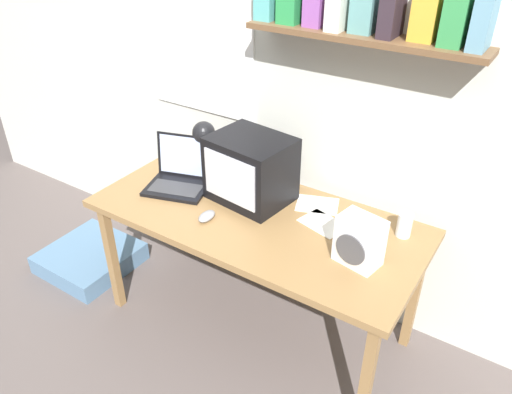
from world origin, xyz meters
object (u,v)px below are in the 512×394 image
Objects in this scene: laptop at (181,174)px; juice_glass at (404,226)px; open_notebook at (317,205)px; crt_monitor at (251,169)px; space_heater at (359,241)px; desk_lamp at (205,137)px; computer_mouse at (207,216)px; floor_cushion at (90,258)px; corner_desk at (256,225)px; loose_paper_near_monitor at (323,224)px.

laptop reaches higher than juice_glass.
open_notebook is at bearing -0.35° from laptop.
crt_monitor is 0.67m from space_heater.
crt_monitor is 0.40m from laptop.
crt_monitor is 0.34m from desk_lamp.
juice_glass reaches higher than computer_mouse.
crt_monitor is 0.76m from juice_glass.
floor_cushion is at bearing -163.43° from open_notebook.
desk_lamp is 0.68m from open_notebook.
corner_desk is 14.59× the size of computer_mouse.
corner_desk is at bearing -160.74° from juice_glass.
laptop is 3.42× the size of computer_mouse.
loose_paper_near_monitor is (0.41, -0.01, -0.16)m from crt_monitor.
corner_desk is 0.57m from space_heater.
juice_glass is at bearing 24.94° from computer_mouse.
computer_mouse is 0.47× the size of loose_paper_near_monitor.
floor_cushion is (-1.77, -0.38, -0.70)m from juice_glass.
laptop is 1.74× the size of space_heater.
laptop reaches higher than floor_cushion.
corner_desk is 1.29m from floor_cushion.
open_notebook is at bearing 149.34° from space_heater.
laptop is at bearing 149.50° from computer_mouse.
open_notebook is (0.69, 0.21, -0.06)m from laptop.
crt_monitor is 1.92× the size of space_heater.
open_notebook is 1.04× the size of loose_paper_near_monitor.
open_notebook is at bearing 28.27° from crt_monitor.
desk_lamp is 1.33× the size of loose_paper_near_monitor.
juice_glass is 0.49× the size of loose_paper_near_monitor.
laptop reaches higher than space_heater.
desk_lamp is at bearing 174.14° from loose_paper_near_monitor.
corner_desk is 5.11× the size of desk_lamp.
open_notebook and loose_paper_near_monitor have the same top height.
laptop is at bearing -174.04° from space_heater.
space_heater reaches higher than loose_paper_near_monitor.
floor_cushion is at bearing -169.38° from loose_paper_near_monitor.
desk_lamp is 0.61× the size of floor_cushion.
loose_paper_near_monitor is at bearing 19.59° from corner_desk.
desk_lamp is 2.73× the size of juice_glass.
open_notebook is 1.54m from floor_cushion.
floor_cushion is at bearing -165.61° from space_heater.
laptop is at bearing -116.68° from desk_lamp.
crt_monitor is 1.34m from floor_cushion.
crt_monitor is at bearing -4.06° from laptop.
loose_paper_near_monitor is (0.47, 0.26, -0.01)m from computer_mouse.
laptop reaches higher than open_notebook.
juice_glass is (1.07, 0.04, -0.17)m from desk_lamp.
corner_desk is 6.54× the size of open_notebook.
laptop is 0.72m from open_notebook.
corner_desk is at bearing -40.37° from crt_monitor.
space_heater is at bearing -23.38° from desk_lamp.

